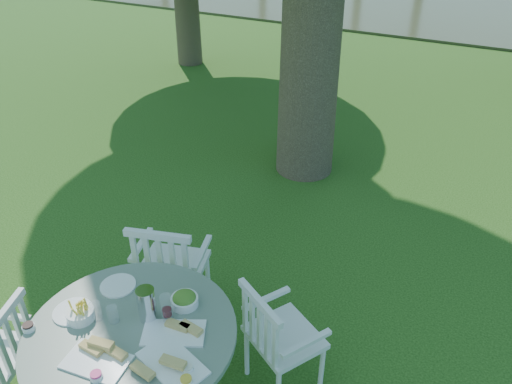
% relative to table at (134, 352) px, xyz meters
% --- Properties ---
extents(ground, '(140.00, 140.00, 0.00)m').
position_rel_table_xyz_m(ground, '(-0.05, 1.55, -0.67)').
color(ground, '#14380B').
rests_on(ground, ground).
extents(table, '(1.28, 1.28, 0.85)m').
position_rel_table_xyz_m(table, '(0.00, 0.00, 0.00)').
color(table, black).
rests_on(table, ground).
extents(chair_ne, '(0.63, 0.62, 0.93)m').
position_rel_table_xyz_m(chair_ne, '(0.67, 0.61, -0.12)').
color(chair_ne, silver).
rests_on(chair_ne, ground).
extents(chair_nw, '(0.62, 0.60, 1.00)m').
position_rel_table_xyz_m(chair_nw, '(-0.35, 0.83, -0.08)').
color(chair_nw, silver).
rests_on(chair_nw, ground).
extents(chair_sw, '(0.56, 0.58, 0.92)m').
position_rel_table_xyz_m(chair_sw, '(-0.84, -0.33, -0.12)').
color(chair_sw, silver).
rests_on(chair_sw, ground).
extents(tableware, '(1.19, 0.83, 0.23)m').
position_rel_table_xyz_m(tableware, '(-0.00, 0.06, 0.23)').
color(tableware, white).
rests_on(tableware, table).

